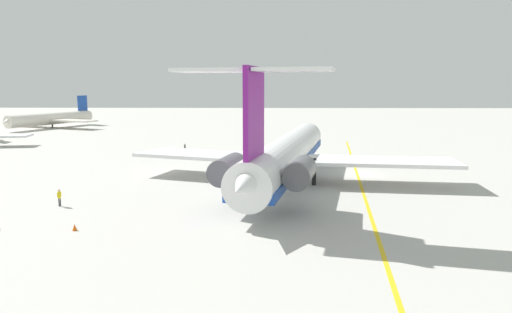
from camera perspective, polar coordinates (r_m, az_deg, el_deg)
ground at (r=63.69m, az=13.20°, el=-2.16°), size 384.92×384.92×0.00m
main_jetliner at (r=55.36m, az=3.83°, el=0.31°), size 46.27×41.26×13.59m
airliner_far_right at (r=143.54m, az=-24.67°, el=4.36°), size 29.38×29.57×9.12m
ground_crew_near_nose at (r=49.37m, az=-23.64°, el=-4.54°), size 0.39×0.28×1.75m
ground_crew_near_tail at (r=82.84m, az=-8.99°, el=1.22°), size 0.38×0.27×1.69m
safety_cone_wingtip at (r=40.97m, az=-21.98°, el=-8.31°), size 0.40×0.40×0.55m
taxiway_centreline at (r=58.47m, az=12.98°, el=-3.13°), size 83.76×12.08×0.01m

